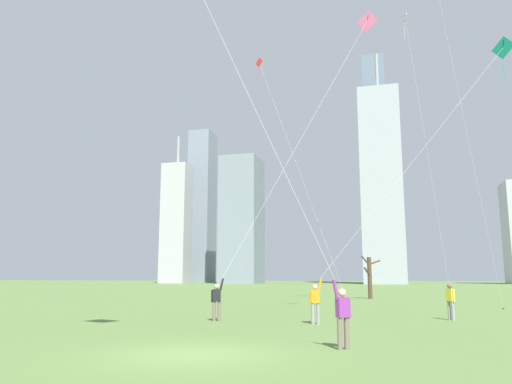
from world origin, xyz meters
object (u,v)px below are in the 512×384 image
(distant_kite_drifting_left_red, at_px, (267,84))
(bare_tree_center, at_px, (370,276))
(distant_kite_high_overhead_white, at_px, (408,36))
(kite_flyer_foreground_left_green, at_px, (281,177))
(kite_flyer_midfield_left_pink, at_px, (242,252))
(kite_flyer_foreground_right_teal, at_px, (336,273))
(bystander_strolling_midfield, at_px, (451,300))

(distant_kite_drifting_left_red, bearing_deg, bare_tree_center, 57.94)
(distant_kite_high_overhead_white, relative_size, distant_kite_drifting_left_red, 1.42)
(kite_flyer_foreground_left_green, distance_m, bare_tree_center, 32.97)
(kite_flyer_midfield_left_pink, relative_size, kite_flyer_foreground_right_teal, 1.35)
(kite_flyer_foreground_left_green, bearing_deg, distant_kite_high_overhead_white, 81.11)
(distant_kite_high_overhead_white, height_order, bare_tree_center, distant_kite_high_overhead_white)
(kite_flyer_foreground_right_teal, height_order, distant_kite_drifting_left_red, distant_kite_drifting_left_red)
(kite_flyer_midfield_left_pink, height_order, kite_flyer_foreground_left_green, kite_flyer_midfield_left_pink)
(kite_flyer_foreground_left_green, bearing_deg, bare_tree_center, 88.52)
(kite_flyer_foreground_right_teal, bearing_deg, bystander_strolling_midfield, 35.81)
(distant_kite_drifting_left_red, bearing_deg, distant_kite_high_overhead_white, 44.68)
(bystander_strolling_midfield, bearing_deg, kite_flyer_foreground_right_teal, -144.19)
(bystander_strolling_midfield, relative_size, bare_tree_center, 0.43)
(kite_flyer_foreground_right_teal, bearing_deg, distant_kite_high_overhead_white, 79.37)
(kite_flyer_foreground_left_green, distance_m, bystander_strolling_midfield, 13.43)
(bare_tree_center, bearing_deg, distant_kite_drifting_left_red, -122.06)
(kite_flyer_midfield_left_pink, relative_size, bystander_strolling_midfield, 9.69)
(kite_flyer_foreground_left_green, bearing_deg, kite_flyer_foreground_right_teal, 86.34)
(bystander_strolling_midfield, height_order, bare_tree_center, bare_tree_center)
(kite_flyer_midfield_left_pink, xyz_separation_m, kite_flyer_foreground_left_green, (3.78, -9.11, 1.56))
(kite_flyer_foreground_right_teal, relative_size, bare_tree_center, 3.10)
(kite_flyer_midfield_left_pink, relative_size, bare_tree_center, 4.19)
(kite_flyer_midfield_left_pink, distance_m, bystander_strolling_midfield, 9.68)
(kite_flyer_foreground_left_green, relative_size, distant_kite_drifting_left_red, 0.80)
(kite_flyer_foreground_right_teal, xyz_separation_m, distant_kite_drifting_left_red, (-6.34, 13.87, 14.25))
(bystander_strolling_midfield, distance_m, bare_tree_center, 21.55)
(kite_flyer_midfield_left_pink, xyz_separation_m, bystander_strolling_midfield, (9.06, 2.67, -2.12))
(distant_kite_drifting_left_red, bearing_deg, kite_flyer_foreground_left_green, -75.37)
(kite_flyer_midfield_left_pink, height_order, kite_flyer_foreground_right_teal, kite_flyer_midfield_left_pink)
(distant_kite_high_overhead_white, xyz_separation_m, bare_tree_center, (-4.33, -0.24, -22.20))
(kite_flyer_foreground_left_green, relative_size, bare_tree_center, 4.03)
(kite_flyer_midfield_left_pink, bearing_deg, kite_flyer_foreground_right_teal, -9.89)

